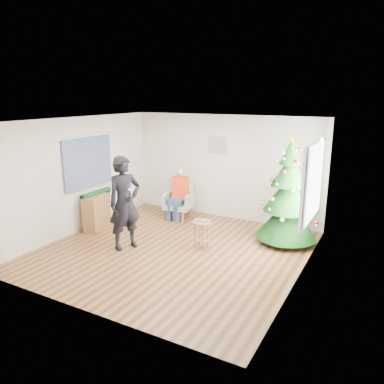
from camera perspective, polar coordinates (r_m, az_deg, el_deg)
The scene contains 19 objects.
floor at distance 7.71m, azimuth -2.82°, elevation -8.85°, with size 5.00×5.00×0.00m, color brown.
ceiling at distance 7.08m, azimuth -3.09°, elevation 10.82°, with size 5.00×5.00×0.00m, color white.
wall_back at distance 9.46m, azimuth 5.00°, elevation 3.80°, with size 5.00×5.00×0.00m, color silver.
wall_front at distance 5.41m, azimuth -16.96°, elevation -5.11°, with size 5.00×5.00×0.00m, color silver.
wall_left at distance 8.83m, azimuth -16.95°, elevation 2.43°, with size 5.00×5.00×0.00m, color silver.
wall_right at distance 6.39m, azimuth 16.56°, elevation -2.06°, with size 5.00×5.00×0.00m, color silver.
window_panel at distance 7.30m, azimuth 18.15°, elevation 1.49°, with size 0.04×1.30×1.40m, color white.
curtains at distance 7.30m, azimuth 17.92°, elevation 1.51°, with size 0.05×1.75×1.50m.
christmas_tree at distance 8.02m, azimuth 14.43°, elevation -0.52°, with size 1.27×1.27×2.30m.
stool at distance 7.68m, azimuth 1.48°, elevation -6.51°, with size 0.39×0.39×0.58m.
laptop at distance 7.58m, azimuth 1.49°, elevation -4.41°, with size 0.32×0.21×0.03m, color silver.
armchair at distance 9.55m, azimuth -2.01°, elevation -1.89°, with size 0.79×0.75×0.97m.
seated_person at distance 9.43m, azimuth -2.11°, elevation -0.26°, with size 0.44×0.60×1.27m.
standing_man at distance 7.64m, azimuth -10.21°, elevation -1.66°, with size 0.70×0.46×1.91m, color black.
game_controller at distance 7.41m, azimuth -9.23°, elevation 0.43°, with size 0.04×0.13×0.04m, color white.
console at distance 9.17m, azimuth -14.28°, elevation -2.76°, with size 0.30×1.00×0.80m, color brown.
garland at distance 9.05m, azimuth -14.45°, elevation -0.22°, with size 0.14×0.14×0.90m, color black.
tapestry at distance 8.96m, azimuth -15.53°, elevation 4.34°, with size 0.03×1.50×1.15m, color black.
framed_picture at distance 9.42m, azimuth 3.86°, elevation 7.17°, with size 0.52×0.05×0.42m.
Camera 1 is at (3.71, -6.02, 3.07)m, focal length 35.00 mm.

